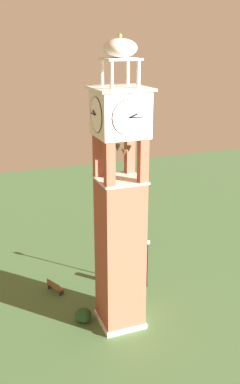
% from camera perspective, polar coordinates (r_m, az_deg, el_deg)
% --- Properties ---
extents(ground, '(80.00, 80.00, 0.00)m').
position_cam_1_polar(ground, '(32.61, 0.00, -16.40)').
color(ground, '#476B3D').
extents(clock_tower, '(3.33, 3.33, 19.29)m').
position_cam_1_polar(clock_tower, '(28.58, -0.00, -2.91)').
color(clock_tower, '#9E4C38').
rests_on(clock_tower, ground).
extents(park_bench, '(1.09, 1.63, 0.95)m').
position_cam_1_polar(park_bench, '(35.86, -8.46, -12.05)').
color(park_bench, brown).
rests_on(park_bench, ground).
extents(lamp_post, '(0.36, 0.36, 4.14)m').
position_cam_1_polar(lamp_post, '(35.10, 3.60, -8.17)').
color(lamp_post, black).
rests_on(lamp_post, ground).
extents(trash_bin, '(0.52, 0.52, 0.80)m').
position_cam_1_polar(trash_bin, '(36.98, -1.97, -10.93)').
color(trash_bin, '#38513D').
rests_on(trash_bin, ground).
extents(shrub_near_entry, '(1.20, 1.20, 0.93)m').
position_cam_1_polar(shrub_near_entry, '(32.49, -4.80, -15.61)').
color(shrub_near_entry, '#234C28').
rests_on(shrub_near_entry, ground).
extents(shrub_left_of_tower, '(0.85, 0.85, 0.95)m').
position_cam_1_polar(shrub_left_of_tower, '(32.32, -4.60, -15.80)').
color(shrub_left_of_tower, '#234C28').
rests_on(shrub_left_of_tower, ground).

